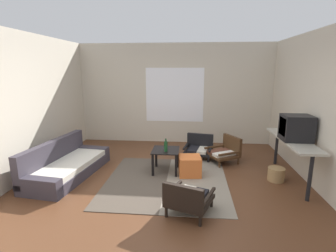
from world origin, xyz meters
The scene contains 16 objects.
ground_plane centered at (0.00, 0.00, 0.00)m, with size 7.80×7.80×0.00m, color #56331E.
far_wall_with_window centered at (0.00, 3.06, 1.35)m, with size 5.60×0.13×2.70m.
side_wall_right centered at (2.66, 0.30, 1.35)m, with size 0.12×6.60×2.70m, color beige.
side_wall_left centered at (-2.66, 0.30, 1.35)m, with size 0.12×6.60×2.70m, color beige.
area_rug centered at (0.04, 0.39, 0.01)m, with size 2.20×2.28×0.01m.
couch centered at (-1.93, 0.47, 0.20)m, with size 1.02×1.99×0.68m.
coffee_table centered at (-0.03, 0.83, 0.36)m, with size 0.53×0.56×0.46m.
armchair_by_window centered at (0.66, 1.77, 0.23)m, with size 0.71×0.65×0.52m.
armchair_striped_foreground centered at (0.44, -0.68, 0.25)m, with size 0.76×0.77×0.52m.
armchair_corner centered at (1.23, 1.51, 0.26)m, with size 0.79×0.79×0.57m.
ottoman_orange centered at (0.46, 0.70, 0.19)m, with size 0.41×0.41×0.38m, color #D1662D.
console_shelf centered at (2.31, 0.69, 0.71)m, with size 0.44×1.72×0.79m.
crt_television centered at (2.31, 0.58, 1.02)m, with size 0.49×0.42×0.45m.
clay_vase centered at (2.31, 0.99, 0.90)m, with size 0.24×0.24×0.31m.
glass_bottle centered at (-0.01, 0.73, 0.57)m, with size 0.07×0.07×0.25m.
wicker_basket centered at (2.05, 0.60, 0.12)m, with size 0.30×0.30×0.25m, color #9E7A4C.
Camera 1 is at (0.47, -3.96, 2.03)m, focal length 27.25 mm.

